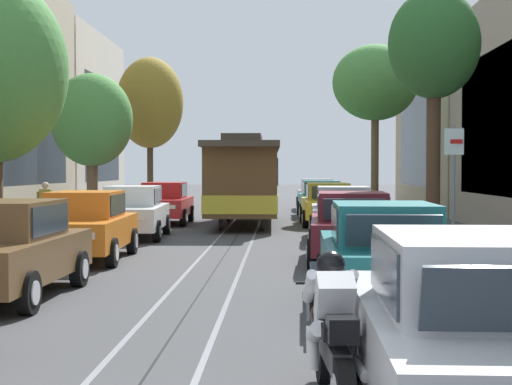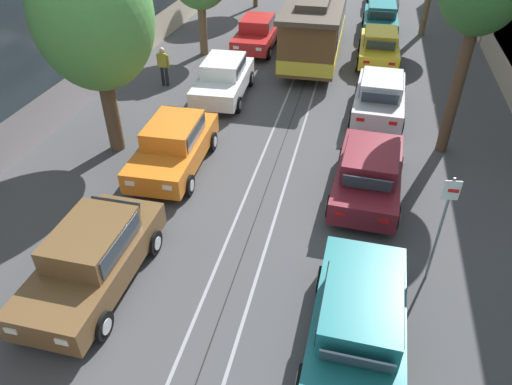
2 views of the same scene
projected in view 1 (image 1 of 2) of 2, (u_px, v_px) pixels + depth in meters
ground_plane at (234, 241)px, 22.54m from camera, size 160.00×160.00×0.00m
trolley_track_rails at (239, 233)px, 25.09m from camera, size 1.14×53.56×0.01m
parked_car_brown_second_left at (3, 249)px, 12.45m from camera, size 2.04×4.38×1.58m
parked_car_orange_mid_left at (85, 225)px, 17.70m from camera, size 2.09×4.40×1.58m
parked_car_white_fourth_left at (133, 212)px, 23.34m from camera, size 2.14×4.42×1.58m
parked_car_red_fifth_left at (164, 203)px, 29.43m from camera, size 2.03×4.38×1.58m
parked_car_silver_near_right at (475, 329)px, 6.26m from camera, size 2.06×4.39×1.58m
parked_car_teal_second_right at (383, 254)px, 11.80m from camera, size 2.07×4.39×1.58m
parked_car_maroon_mid_right at (352, 227)px, 17.29m from camera, size 2.14×4.42×1.58m
parked_car_silver_fourth_right at (343, 213)px, 22.81m from camera, size 2.10×4.41×1.58m
parked_car_yellow_fifth_right at (327, 204)px, 28.58m from camera, size 2.04×4.38×1.58m
parked_car_teal_sixth_right at (321, 199)px, 33.56m from camera, size 2.06×4.39×1.58m
parked_car_silver_far_right at (317, 194)px, 39.15m from camera, size 2.08×4.40×1.58m
street_tree_kerb_left_mid at (92, 121)px, 28.09m from camera, size 2.98×2.70×5.58m
street_tree_kerb_left_fourth at (150, 103)px, 37.41m from camera, size 3.24×3.36×7.52m
street_tree_kerb_right_second at (434, 48)px, 20.32m from camera, size 2.41×2.39×6.84m
street_tree_kerb_right_mid at (375, 84)px, 33.29m from camera, size 3.70×3.07×7.48m
cable_car_trolley at (244, 181)px, 28.30m from camera, size 2.67×9.15×3.28m
motorcycle_with_rider at (332, 334)px, 6.78m from camera, size 0.57×1.99×1.37m
pedestrian_on_left_pavement at (45, 206)px, 23.95m from camera, size 0.55×0.26×1.69m
street_sign_post at (454, 186)px, 14.08m from camera, size 0.36×0.08×2.90m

